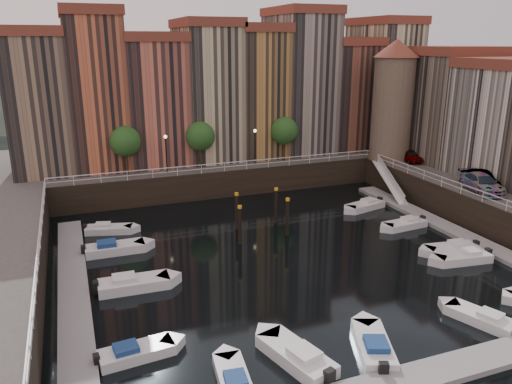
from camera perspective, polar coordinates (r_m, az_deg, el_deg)
name	(u,v)px	position (r m, az deg, el deg)	size (l,w,h in m)	color
ground	(283,253)	(41.03, 3.16, -6.99)	(200.00, 200.00, 0.00)	black
quay_far	(201,164)	(63.96, -6.27, 3.16)	(80.00, 20.00, 3.00)	black
dock_left	(73,290)	(37.08, -20.14, -10.52)	(2.00, 28.00, 0.35)	gray
dock_right	(451,230)	(48.69, 21.43, -4.03)	(2.00, 28.00, 0.35)	gray
dock_near	(418,377)	(28.34, 18.03, -19.50)	(30.00, 2.00, 0.35)	gray
mountains	(129,73)	(145.48, -14.35, 13.01)	(145.00, 100.00, 18.00)	#2D382D
far_terrace	(231,90)	(60.93, -2.87, 11.58)	(48.70, 10.30, 17.50)	#836953
right_terrace	(510,114)	(56.99, 27.06, 7.99)	(9.30, 24.30, 14.00)	#6F6254
corner_tower	(393,99)	(60.54, 15.38, 10.26)	(5.20, 5.20, 13.80)	#6B5B4C
promenade_trees	(206,136)	(55.18, -5.71, 6.38)	(21.20, 3.20, 5.20)	black
street_lamps	(212,144)	(54.45, -5.07, 5.51)	(10.36, 0.36, 4.18)	black
railings	(262,192)	(43.93, 0.67, -0.05)	(36.08, 34.04, 0.52)	white
gangway	(389,180)	(56.79, 14.99, 1.35)	(2.78, 8.32, 3.73)	white
mooring_pilings	(260,215)	(44.61, 0.50, -2.67)	(5.22, 4.06, 3.78)	black
boat_left_0	(135,353)	(29.29, -13.70, -17.41)	(4.36, 1.95, 0.98)	silver
boat_left_2	(132,284)	(36.30, -13.97, -10.16)	(5.17, 2.03, 1.18)	silver
boat_left_3	(114,248)	(42.51, -15.97, -6.21)	(4.98, 1.87, 1.14)	silver
boat_left_4	(108,229)	(46.97, -16.56, -4.09)	(4.40, 2.56, 0.99)	silver
boat_right_1	(464,257)	(42.57, 22.66, -6.91)	(4.75, 2.22, 1.07)	silver
boat_right_2	(453,249)	(43.92, 21.56, -6.06)	(4.66, 2.25, 1.05)	silver
boat_right_3	(406,224)	(48.26, 16.72, -3.53)	(4.46, 1.95, 1.01)	silver
boat_right_4	(366,206)	(52.50, 12.42, -1.52)	(4.71, 2.69, 1.05)	silver
boat_near_0	(234,381)	(26.68, -2.54, -20.74)	(1.98, 4.28, 0.96)	silver
boat_near_1	(297,357)	(28.22, 4.75, -18.23)	(3.13, 5.27, 1.18)	silver
boat_near_2	(374,346)	(29.68, 13.30, -16.79)	(3.26, 4.87, 1.10)	silver
boat_near_3	(482,318)	(34.40, 24.45, -13.00)	(2.95, 4.41, 1.00)	silver
car_a	(409,156)	(60.76, 17.11, 3.91)	(1.66, 4.12, 1.40)	gray
car_b	(480,180)	(52.43, 24.25, 1.25)	(1.68, 4.81, 1.58)	gray
car_c	(482,184)	(51.00, 24.40, 0.83)	(2.24, 5.52, 1.60)	gray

